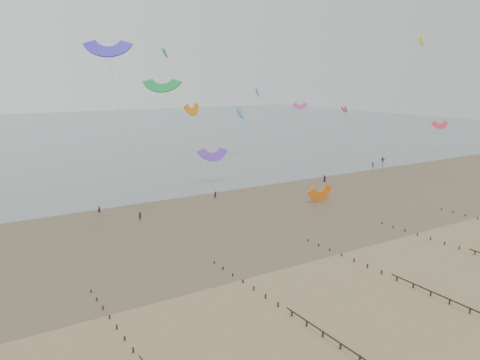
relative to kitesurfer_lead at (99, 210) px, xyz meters
name	(u,v)px	position (x,y,z in m)	size (l,w,h in m)	color
ground	(341,271)	(21.04, -47.34, -0.77)	(500.00, 500.00, 0.00)	brown
sea_and_shore	(203,216)	(16.96, -12.94, -0.76)	(500.00, 665.00, 0.03)	#475654
kitesurfer_lead	(99,210)	(0.00, 0.00, 0.00)	(0.56, 0.37, 1.54)	black
kitesurfers	(281,180)	(47.81, 2.31, 0.07)	(138.55, 19.68, 1.89)	black
grounded_kite	(320,201)	(44.66, -16.32, -0.77)	(6.73, 3.53, 5.13)	orange
kites_airborne	(91,106)	(12.44, 48.81, 17.86)	(245.45, 115.25, 40.88)	orange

